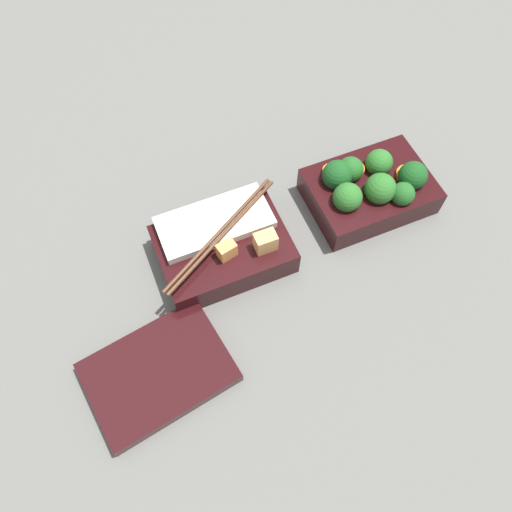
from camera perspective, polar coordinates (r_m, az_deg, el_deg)
The scene contains 4 objects.
ground_plane at distance 0.71m, azimuth 4.02°, elevation 2.68°, with size 3.00×3.00×0.00m, color slate.
bento_tray_vegetable at distance 0.73m, azimuth 12.85°, elevation 7.63°, with size 0.17×0.12×0.08m.
bento_tray_rice at distance 0.67m, azimuth -3.87°, elevation 1.31°, with size 0.19×0.12×0.07m.
bento_lid at distance 0.63m, azimuth -11.05°, elevation -12.91°, with size 0.17×0.12×0.02m, color black.
Camera 1 is at (0.19, 0.32, 0.60)m, focal length 35.00 mm.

